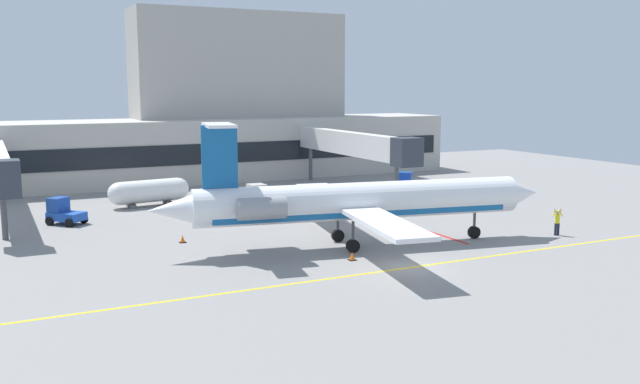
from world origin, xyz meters
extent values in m
cube|color=gray|center=(0.00, 0.00, -0.05)|extent=(120.00, 120.00, 0.10)
cube|color=yellow|center=(0.00, -0.05, 0.00)|extent=(108.00, 0.24, 0.01)
cube|color=red|center=(7.42, 7.33, 0.00)|extent=(0.30, 8.00, 0.01)
cube|color=#B7B2A8|center=(2.47, 45.04, 3.61)|extent=(58.51, 10.08, 7.23)
cube|color=#A8A49A|center=(6.30, 47.56, 13.67)|extent=(26.13, 7.06, 12.88)
cube|color=black|center=(2.47, 39.95, 3.55)|extent=(56.17, 0.12, 2.28)
cube|color=#2D333D|center=(-21.89, 17.81, 4.65)|extent=(2.40, 2.00, 2.64)
cylinder|color=#4C4C51|center=(-21.89, 19.51, 1.73)|extent=(0.44, 0.44, 3.45)
cube|color=silver|center=(11.81, 29.47, 5.10)|extent=(1.40, 21.05, 2.40)
cube|color=#2D333D|center=(11.81, 18.05, 5.10)|extent=(2.40, 2.00, 2.64)
cylinder|color=#4C4C51|center=(11.81, 38.50, 1.95)|extent=(0.44, 0.44, 3.90)
cylinder|color=#4C4C51|center=(11.81, 19.75, 1.95)|extent=(0.44, 0.44, 3.90)
cylinder|color=white|center=(0.31, 6.31, 3.20)|extent=(23.25, 6.66, 2.58)
cube|color=#145999|center=(0.31, 6.31, 2.49)|extent=(20.92, 5.99, 0.46)
cone|color=white|center=(12.59, 4.09, 3.20)|extent=(3.24, 2.99, 2.53)
cone|color=white|center=(-12.23, 8.57, 3.20)|extent=(3.69, 2.75, 2.19)
cube|color=white|center=(0.81, 12.42, 2.81)|extent=(4.31, 9.95, 0.28)
cube|color=white|center=(-1.36, 0.40, 2.81)|extent=(4.31, 9.95, 0.28)
cylinder|color=gray|center=(-6.62, 9.63, 3.39)|extent=(3.30, 1.95, 1.42)
cylinder|color=gray|center=(-7.35, 5.63, 3.39)|extent=(3.30, 1.95, 1.42)
cube|color=#145999|center=(-9.26, 8.04, 6.53)|extent=(2.33, 0.65, 4.08)
cube|color=white|center=(-9.26, 8.04, 8.57)|extent=(2.51, 4.38, 0.20)
cylinder|color=#3F3F44|center=(8.97, 4.74, 1.40)|extent=(0.20, 0.20, 1.46)
cylinder|color=black|center=(8.97, 4.74, 0.45)|extent=(0.95, 0.50, 0.90)
cylinder|color=#3F3F44|center=(-0.53, 8.16, 1.40)|extent=(0.20, 0.20, 1.46)
cylinder|color=black|center=(-0.53, 8.16, 0.45)|extent=(0.95, 0.50, 0.90)
cylinder|color=#3F3F44|center=(-1.13, 4.87, 1.40)|extent=(0.20, 0.20, 1.46)
cylinder|color=black|center=(-1.13, 4.87, 0.45)|extent=(0.95, 0.50, 0.90)
cube|color=#1E4CB2|center=(17.44, 27.11, 0.60)|extent=(3.29, 3.25, 0.49)
cube|color=#1A4197|center=(18.05, 27.70, 1.34)|extent=(1.87, 1.88, 0.99)
cylinder|color=black|center=(17.65, 28.42, 0.35)|extent=(0.70, 0.69, 0.70)
cylinder|color=black|center=(18.76, 27.26, 0.35)|extent=(0.70, 0.69, 0.70)
cylinder|color=black|center=(16.12, 26.95, 0.35)|extent=(0.70, 0.69, 0.70)
cylinder|color=black|center=(17.23, 25.80, 0.35)|extent=(0.70, 0.69, 0.70)
cube|color=#1E4CB2|center=(-17.25, 23.43, 0.68)|extent=(3.15, 3.21, 0.66)
cube|color=#1A4197|center=(-17.79, 24.00, 1.58)|extent=(1.87, 1.85, 1.16)
cylinder|color=black|center=(-18.54, 23.58, 0.35)|extent=(0.68, 0.70, 0.70)
cylinder|color=black|center=(-17.31, 24.72, 0.35)|extent=(0.68, 0.70, 0.70)
cylinder|color=black|center=(-17.19, 22.13, 0.35)|extent=(0.68, 0.70, 0.70)
cylinder|color=black|center=(-15.97, 23.27, 0.35)|extent=(0.68, 0.70, 0.70)
cube|color=silver|center=(0.77, 24.93, 0.59)|extent=(3.76, 1.87, 0.48)
cube|color=#B8B1A9|center=(-0.28, 24.91, 1.43)|extent=(1.52, 1.65, 1.18)
cylinder|color=black|center=(-0.52, 24.01, 0.35)|extent=(0.70, 0.29, 0.70)
cylinder|color=black|center=(-0.55, 25.81, 0.35)|extent=(0.70, 0.29, 0.70)
cylinder|color=black|center=(2.09, 24.05, 0.35)|extent=(0.70, 0.29, 0.70)
cylinder|color=black|center=(2.06, 25.86, 0.35)|extent=(0.70, 0.29, 0.70)
cylinder|color=white|center=(-9.33, 29.16, 1.40)|extent=(5.91, 2.85, 2.10)
sphere|color=white|center=(-6.52, 29.55, 1.40)|extent=(2.06, 2.06, 2.06)
sphere|color=white|center=(-12.15, 28.78, 1.40)|extent=(2.06, 2.06, 2.06)
cube|color=#59595B|center=(-11.04, 29.16, 0.17)|extent=(0.60, 1.89, 0.35)
cube|color=#59595B|center=(-7.63, 29.16, 0.17)|extent=(0.60, 1.89, 0.35)
cylinder|color=#191E33|center=(15.10, 2.85, 0.46)|extent=(0.18, 0.18, 0.93)
cylinder|color=#191E33|center=(15.28, 2.76, 0.46)|extent=(0.18, 0.18, 0.93)
cylinder|color=yellow|center=(15.19, 2.81, 1.27)|extent=(0.34, 0.34, 0.69)
sphere|color=tan|center=(15.19, 2.81, 1.73)|extent=(0.24, 0.24, 0.24)
cylinder|color=yellow|center=(14.99, 2.90, 1.67)|extent=(0.39, 0.25, 0.50)
cylinder|color=#F2590C|center=(14.99, 2.90, 1.89)|extent=(0.06, 0.06, 0.28)
cylinder|color=yellow|center=(15.39, 2.71, 1.67)|extent=(0.39, 0.25, 0.50)
cylinder|color=#F2590C|center=(15.39, 2.71, 1.89)|extent=(0.06, 0.06, 0.28)
cone|color=orange|center=(-2.15, 3.13, 0.28)|extent=(0.36, 0.36, 0.55)
cube|color=black|center=(-2.15, 3.13, 0.02)|extent=(0.47, 0.47, 0.04)
cone|color=orange|center=(-10.59, 12.87, 0.28)|extent=(0.36, 0.36, 0.55)
cube|color=black|center=(-10.59, 12.87, 0.02)|extent=(0.47, 0.47, 0.04)
camera|label=1|loc=(-22.83, -34.00, 11.00)|focal=38.20mm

